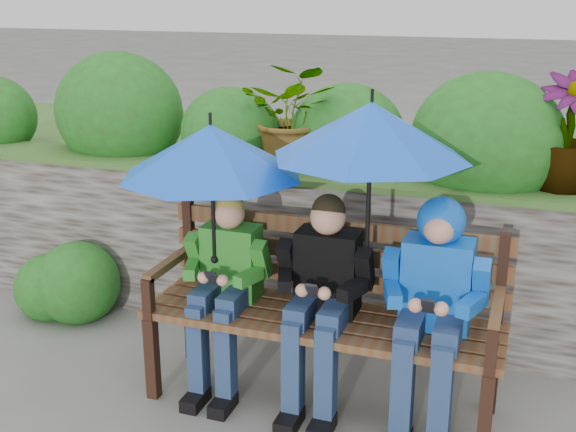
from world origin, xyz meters
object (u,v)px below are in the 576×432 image
(boy_left, at_px, (225,281))
(umbrella_left, at_px, (211,151))
(boy_middle, at_px, (322,292))
(umbrella_right, at_px, (371,130))
(boy_right, at_px, (434,296))
(park_bench, at_px, (325,302))

(boy_left, xyz_separation_m, umbrella_left, (-0.06, 0.01, 0.70))
(boy_middle, xyz_separation_m, umbrella_left, (-0.60, 0.01, 0.69))
(boy_middle, relative_size, umbrella_right, 1.19)
(umbrella_right, bearing_deg, boy_right, -7.21)
(boy_right, height_order, umbrella_right, umbrella_right)
(park_bench, bearing_deg, boy_left, -171.26)
(boy_left, relative_size, umbrella_right, 1.14)
(boy_left, relative_size, boy_middle, 0.96)
(boy_left, height_order, umbrella_right, umbrella_right)
(boy_middle, bearing_deg, umbrella_right, 14.25)
(umbrella_right, bearing_deg, umbrella_left, -177.15)
(boy_left, xyz_separation_m, umbrella_right, (0.75, 0.05, 0.85))
(boy_right, bearing_deg, umbrella_right, 172.79)
(umbrella_left, bearing_deg, boy_right, -0.17)
(park_bench, bearing_deg, umbrella_left, -172.93)
(boy_left, xyz_separation_m, boy_middle, (0.54, -0.00, 0.02))
(boy_left, bearing_deg, park_bench, 8.74)
(boy_left, xyz_separation_m, boy_right, (1.10, 0.01, 0.08))
(park_bench, relative_size, boy_right, 1.58)
(boy_left, bearing_deg, umbrella_left, 171.84)
(boy_middle, distance_m, umbrella_right, 0.86)
(boy_right, height_order, umbrella_left, umbrella_left)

